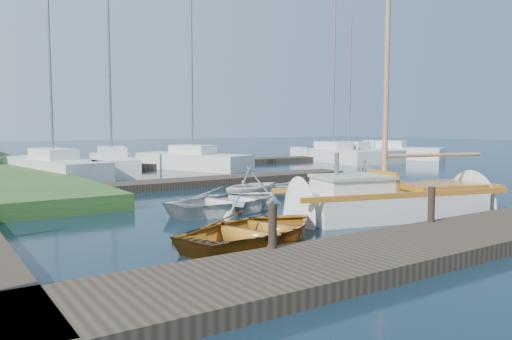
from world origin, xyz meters
TOP-DOWN VIEW (x-y plane):
  - ground at (0.00, 0.00)m, footprint 160.00×160.00m
  - near_dock at (0.00, -6.00)m, footprint 18.00×2.20m
  - far_dock at (2.00, 6.50)m, footprint 14.00×1.60m
  - pontoon at (10.00, 16.00)m, footprint 30.00×1.60m
  - mooring_post_1 at (-3.00, -5.00)m, footprint 0.16×0.16m
  - mooring_post_2 at (1.50, -5.00)m, footprint 0.16×0.16m
  - sailboat at (2.59, -3.02)m, footprint 7.41×3.72m
  - dinghy at (-2.32, -3.48)m, footprint 4.36×3.60m
  - tender_a at (-0.75, 0.21)m, footprint 4.33×3.40m
  - tender_b at (0.86, 1.49)m, footprint 2.84×2.59m
  - tender_c at (3.88, 2.33)m, footprint 3.61×3.01m
  - tender_d at (7.79, 2.95)m, footprint 2.52×2.25m
  - marina_boat_0 at (-2.81, 13.70)m, footprint 3.44×8.89m
  - marina_boat_1 at (0.28, 14.27)m, footprint 4.20×8.49m
  - marina_boat_2 at (4.89, 13.89)m, footprint 4.66×7.59m
  - marina_boat_5 at (16.16, 14.20)m, footprint 3.39×8.70m
  - marina_boat_6 at (17.48, 13.96)m, footprint 2.83×8.29m
  - marina_boat_7 at (21.68, 14.36)m, footprint 5.47×8.81m

SIDE VIEW (x-z plane):
  - ground at x=0.00m, z-range 0.00..0.00m
  - near_dock at x=0.00m, z-range 0.00..0.30m
  - far_dock at x=2.00m, z-range 0.00..0.30m
  - pontoon at x=10.00m, z-range 0.00..0.30m
  - tender_c at x=3.88m, z-range 0.00..0.64m
  - sailboat at x=2.59m, z-range -4.57..5.26m
  - dinghy at x=-2.32m, z-range 0.00..0.78m
  - tender_a at x=-0.75m, z-range 0.00..0.81m
  - marina_boat_6 at x=17.48m, z-range -4.52..5.65m
  - marina_boat_1 at x=0.28m, z-range -4.72..5.85m
  - marina_boat_2 at x=4.89m, z-range -4.53..5.66m
  - marina_boat_5 at x=16.16m, z-range -5.12..6.26m
  - marina_boat_0 at x=-2.81m, z-range -5.20..6.35m
  - marina_boat_7 at x=21.68m, z-range -5.27..6.42m
  - tender_d at x=7.79m, z-range 0.00..1.21m
  - tender_b at x=0.86m, z-range 0.00..1.27m
  - mooring_post_1 at x=-3.00m, z-range 0.30..1.10m
  - mooring_post_2 at x=1.50m, z-range 0.30..1.10m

